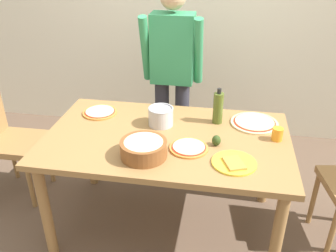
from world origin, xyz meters
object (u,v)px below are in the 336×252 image
at_px(pizza_cooked_on_tray, 189,148).
at_px(pizza_raw_on_board, 254,123).
at_px(dining_table, 167,148).
at_px(pizza_second_cooked, 100,112).
at_px(chair_wooden_left, 5,135).
at_px(plate_with_slice, 234,163).
at_px(olive_oil_bottle, 218,108).
at_px(steel_pot, 161,116).
at_px(avocado, 216,140).
at_px(person_cook, 172,71).
at_px(popcorn_bowl, 144,147).
at_px(cup_orange, 277,134).

bearing_deg(pizza_cooked_on_tray, pizza_raw_on_board, 44.67).
distance_m(dining_table, pizza_second_cooked, 0.61).
relative_size(dining_table, chair_wooden_left, 1.68).
height_order(pizza_raw_on_board, plate_with_slice, plate_with_slice).
bearing_deg(pizza_raw_on_board, olive_oil_bottle, -174.98).
bearing_deg(steel_pot, plate_with_slice, -38.56).
bearing_deg(dining_table, pizza_raw_on_board, 25.82).
bearing_deg(dining_table, steel_pot, 113.94).
xyz_separation_m(pizza_raw_on_board, olive_oil_bottle, (-0.26, -0.02, 0.10)).
relative_size(dining_table, avocado, 22.86).
bearing_deg(dining_table, pizza_second_cooked, 155.18).
height_order(pizza_cooked_on_tray, steel_pot, steel_pot).
xyz_separation_m(person_cook, steel_pot, (0.02, -0.60, -0.11)).
xyz_separation_m(dining_table, olive_oil_bottle, (0.32, 0.25, 0.20)).
height_order(chair_wooden_left, pizza_raw_on_board, chair_wooden_left).
bearing_deg(plate_with_slice, avocado, 120.54).
bearing_deg(popcorn_bowl, steel_pot, 86.55).
bearing_deg(avocado, cup_orange, 19.32).
relative_size(pizza_raw_on_board, cup_orange, 3.87).
bearing_deg(pizza_cooked_on_tray, dining_table, 141.16).
xyz_separation_m(pizza_second_cooked, olive_oil_bottle, (0.86, 0.00, 0.10)).
bearing_deg(person_cook, popcorn_bowl, -90.44).
xyz_separation_m(person_cook, popcorn_bowl, (-0.01, -1.01, -0.12)).
relative_size(person_cook, cup_orange, 19.06).
relative_size(plate_with_slice, avocado, 3.71).
bearing_deg(plate_with_slice, chair_wooden_left, 166.28).
distance_m(pizza_cooked_on_tray, plate_with_slice, 0.30).
height_order(person_cook, avocado, person_cook).
height_order(chair_wooden_left, olive_oil_bottle, olive_oil_bottle).
height_order(popcorn_bowl, steel_pot, steel_pot).
relative_size(pizza_second_cooked, steel_pot, 1.45).
bearing_deg(olive_oil_bottle, pizza_second_cooked, -179.86).
relative_size(pizza_cooked_on_tray, avocado, 3.44).
distance_m(dining_table, cup_orange, 0.72).
bearing_deg(steel_pot, person_cook, 91.61).
distance_m(person_cook, popcorn_bowl, 1.02).
height_order(person_cook, plate_with_slice, person_cook).
xyz_separation_m(pizza_second_cooked, steel_pot, (0.48, -0.10, 0.06)).
bearing_deg(person_cook, olive_oil_bottle, -51.42).
distance_m(pizza_cooked_on_tray, cup_orange, 0.58).
bearing_deg(dining_table, chair_wooden_left, 172.25).
bearing_deg(avocado, steel_pot, 151.71).
distance_m(plate_with_slice, olive_oil_bottle, 0.53).
bearing_deg(plate_with_slice, dining_table, 150.32).
bearing_deg(avocado, chair_wooden_left, 171.79).
bearing_deg(plate_with_slice, person_cook, 117.49).
xyz_separation_m(popcorn_bowl, steel_pot, (0.02, 0.41, 0.00)).
height_order(dining_table, plate_with_slice, plate_with_slice).
distance_m(popcorn_bowl, avocado, 0.46).
xyz_separation_m(dining_table, cup_orange, (0.71, 0.08, 0.13)).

